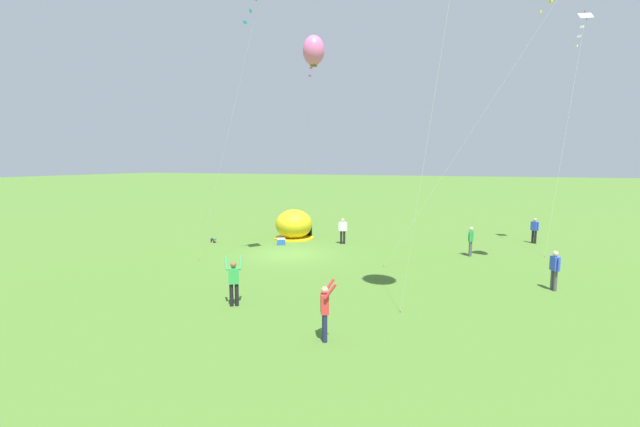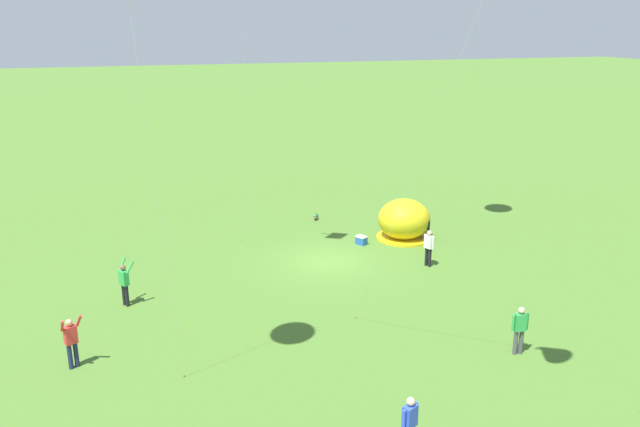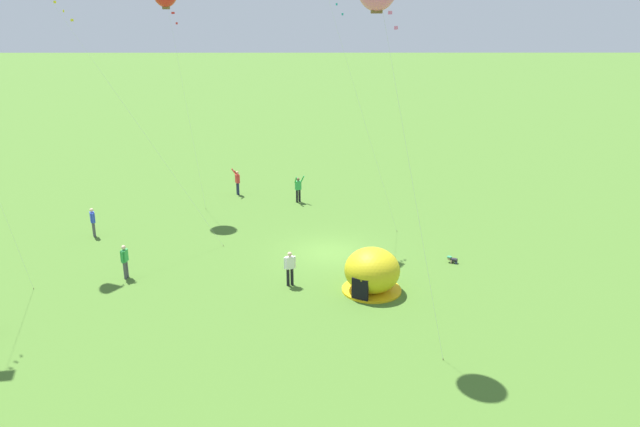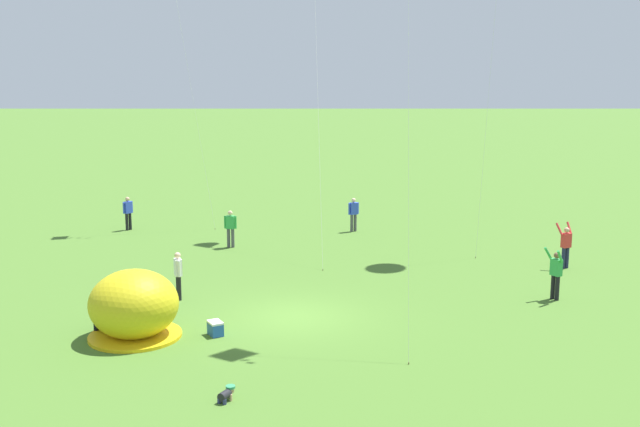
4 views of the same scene
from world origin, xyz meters
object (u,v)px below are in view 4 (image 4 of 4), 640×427
(person_center_field, at_px, (356,213))
(person_watching_sky, at_px, (233,227))
(person_flying_kite, at_px, (569,245))
(person_near_tent, at_px, (131,211))
(toddler_crawling, at_px, (229,394))
(person_arms_raised, at_px, (559,272))
(person_with_toddler, at_px, (181,273))
(popup_tent, at_px, (136,305))
(cooler_box, at_px, (218,328))

(person_center_field, distance_m, person_watching_sky, 6.82)
(person_flying_kite, height_order, person_near_tent, person_flying_kite)
(toddler_crawling, distance_m, person_near_tent, 21.73)
(person_arms_raised, bearing_deg, person_center_field, 119.55)
(person_with_toddler, bearing_deg, person_arms_raised, -0.06)
(person_watching_sky, distance_m, person_near_tent, 6.89)
(popup_tent, height_order, cooler_box, popup_tent)
(cooler_box, relative_size, toddler_crawling, 1.18)
(toddler_crawling, xyz_separation_m, person_with_toddler, (-2.72, 8.37, 0.79))
(popup_tent, relative_size, toddler_crawling, 5.16)
(toddler_crawling, bearing_deg, person_arms_raised, 38.20)
(person_center_field, relative_size, person_watching_sky, 1.00)
(cooler_box, distance_m, person_with_toddler, 4.18)
(person_arms_raised, relative_size, person_with_toddler, 1.10)
(popup_tent, relative_size, person_flying_kite, 1.49)
(cooler_box, relative_size, person_near_tent, 0.37)
(person_flying_kite, bearing_deg, person_watching_sky, 165.11)
(popup_tent, height_order, person_flying_kite, popup_tent)
(person_flying_kite, bearing_deg, cooler_box, -148.85)
(toddler_crawling, relative_size, person_arms_raised, 0.29)
(cooler_box, height_order, person_with_toddler, person_with_toddler)
(person_arms_raised, xyz_separation_m, person_near_tent, (-18.14, 12.02, -0.03))
(person_arms_raised, bearing_deg, person_with_toddler, 179.94)
(person_with_toddler, bearing_deg, person_near_tent, 111.82)
(person_arms_raised, distance_m, person_near_tent, 21.76)
(person_flying_kite, xyz_separation_m, person_near_tent, (-19.91, 7.66, -0.03))
(person_near_tent, bearing_deg, cooler_box, -67.16)
(toddler_crawling, distance_m, person_arms_raised, 13.53)
(toddler_crawling, relative_size, person_center_field, 0.32)
(person_center_field, height_order, person_near_tent, same)
(cooler_box, height_order, person_flying_kite, person_flying_kite)
(cooler_box, bearing_deg, person_near_tent, 112.84)
(popup_tent, xyz_separation_m, person_near_tent, (-4.18, 15.87, -0.03))
(popup_tent, xyz_separation_m, person_flying_kite, (15.72, 8.21, 0.00))
(person_arms_raised, bearing_deg, person_near_tent, 146.48)
(person_arms_raised, xyz_separation_m, person_flying_kite, (1.76, 4.35, 0.00))
(person_watching_sky, distance_m, person_flying_kite, 14.70)
(person_center_field, bearing_deg, toddler_crawling, -101.26)
(person_watching_sky, height_order, person_with_toddler, same)
(toddler_crawling, height_order, person_near_tent, person_near_tent)
(popup_tent, distance_m, person_watching_sky, 12.08)
(person_flying_kite, bearing_deg, person_with_toddler, -163.96)
(person_flying_kite, bearing_deg, person_center_field, 138.85)
(popup_tent, distance_m, cooler_box, 2.55)
(popup_tent, distance_m, person_center_field, 17.18)
(person_center_field, bearing_deg, person_near_tent, 178.35)
(person_with_toddler, xyz_separation_m, person_flying_kite, (15.10, 4.34, 0.03))
(popup_tent, xyz_separation_m, cooler_box, (2.43, 0.17, -0.78))
(person_with_toddler, bearing_deg, person_center_field, 60.09)
(person_arms_raised, bearing_deg, toddler_crawling, -141.80)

